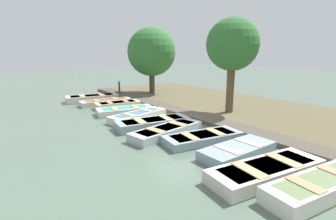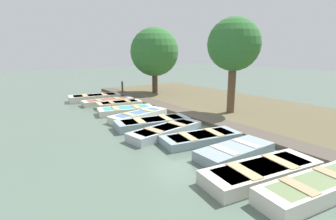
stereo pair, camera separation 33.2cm
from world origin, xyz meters
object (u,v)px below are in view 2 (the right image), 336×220
(rowboat_0, at_px, (95,98))
(mooring_post_near, at_px, (122,88))
(rowboat_1, at_px, (108,102))
(rowboat_5, at_px, (153,123))
(rowboat_4, at_px, (139,115))
(rowboat_10, at_px, (316,188))
(park_tree_left, at_px, (234,45))
(rowboat_2, at_px, (120,104))
(park_tree_far_left, at_px, (155,52))
(rowboat_6, at_px, (166,131))
(rowboat_9, at_px, (262,172))
(rowboat_7, at_px, (201,138))
(rowboat_8, at_px, (235,151))
(rowboat_3, at_px, (126,110))

(rowboat_0, height_order, mooring_post_near, mooring_post_near)
(rowboat_1, distance_m, rowboat_5, 6.05)
(rowboat_4, bearing_deg, rowboat_1, -104.23)
(rowboat_10, bearing_deg, park_tree_left, -115.93)
(rowboat_0, bearing_deg, park_tree_left, 131.03)
(rowboat_2, relative_size, park_tree_far_left, 0.54)
(rowboat_0, height_order, park_tree_left, park_tree_left)
(rowboat_6, relative_size, park_tree_far_left, 0.69)
(rowboat_0, xyz_separation_m, park_tree_left, (-4.62, 8.15, 3.47))
(rowboat_0, relative_size, rowboat_6, 1.00)
(rowboat_4, relative_size, rowboat_6, 0.94)
(rowboat_0, bearing_deg, rowboat_9, 100.47)
(rowboat_9, bearing_deg, park_tree_left, -122.88)
(mooring_post_near, distance_m, park_tree_left, 10.14)
(rowboat_4, bearing_deg, rowboat_7, 82.21)
(rowboat_1, xyz_separation_m, rowboat_4, (0.20, 4.44, 0.01))
(rowboat_5, distance_m, rowboat_8, 4.51)
(rowboat_2, relative_size, mooring_post_near, 2.60)
(park_tree_far_left, bearing_deg, rowboat_6, 59.98)
(rowboat_1, xyz_separation_m, park_tree_left, (-4.32, 6.54, 3.52))
(rowboat_4, height_order, mooring_post_near, mooring_post_near)
(rowboat_1, bearing_deg, park_tree_left, 126.96)
(rowboat_2, bearing_deg, mooring_post_near, -109.08)
(rowboat_0, xyz_separation_m, mooring_post_near, (-2.73, -1.31, 0.32))
(mooring_post_near, bearing_deg, rowboat_0, 25.54)
(rowboat_10, xyz_separation_m, park_tree_far_left, (-4.82, -14.77, 3.07))
(rowboat_3, relative_size, rowboat_5, 0.91)
(park_tree_far_left, distance_m, park_tree_left, 8.03)
(rowboat_7, relative_size, park_tree_far_left, 0.63)
(rowboat_1, bearing_deg, park_tree_far_left, -158.57)
(rowboat_9, distance_m, mooring_post_near, 15.21)
(rowboat_2, bearing_deg, rowboat_9, 94.87)
(rowboat_8, height_order, park_tree_left, park_tree_left)
(rowboat_1, relative_size, rowboat_7, 1.01)
(mooring_post_near, bearing_deg, rowboat_3, 66.04)
(rowboat_5, bearing_deg, rowboat_0, -80.13)
(rowboat_2, bearing_deg, rowboat_4, 91.65)
(rowboat_1, xyz_separation_m, park_tree_far_left, (-4.57, -1.48, 3.11))
(rowboat_0, relative_size, rowboat_3, 1.11)
(rowboat_9, bearing_deg, rowboat_2, -85.07)
(rowboat_6, bearing_deg, rowboat_3, -103.88)
(rowboat_3, distance_m, rowboat_9, 9.05)
(park_tree_far_left, bearing_deg, mooring_post_near, -33.97)
(rowboat_4, bearing_deg, rowboat_2, -108.70)
(rowboat_4, height_order, rowboat_5, rowboat_5)
(rowboat_7, xyz_separation_m, rowboat_9, (0.63, 3.16, 0.04))
(rowboat_0, xyz_separation_m, rowboat_4, (-0.10, 6.05, -0.04))
(rowboat_7, xyz_separation_m, rowboat_10, (0.34, 4.45, 0.06))
(rowboat_3, xyz_separation_m, mooring_post_near, (-2.61, -5.87, 0.36))
(rowboat_1, height_order, rowboat_4, rowboat_4)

